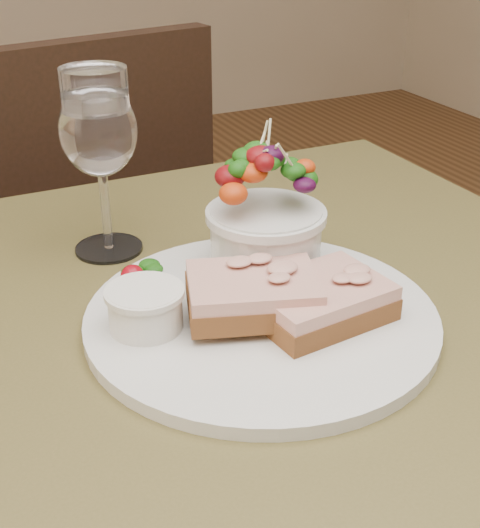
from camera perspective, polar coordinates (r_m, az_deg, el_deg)
name	(u,v)px	position (r m, az deg, el deg)	size (l,w,h in m)	color
cafe_table	(238,430)	(0.69, -0.14, -12.74)	(0.80, 0.80, 0.75)	#4B4520
chair_far	(70,351)	(1.45, -13.03, -6.60)	(0.49, 0.49, 0.90)	black
dinner_plate	(261,318)	(0.64, 1.67, -4.21)	(0.31, 0.31, 0.01)	silver
sandwich_front	(320,300)	(0.63, 6.20, -2.83)	(0.12, 0.09, 0.03)	#4E2B15
sandwich_back	(253,294)	(0.62, 1.02, -2.32)	(0.13, 0.11, 0.03)	#4E2B15
ramekin	(145,307)	(0.61, -7.36, -3.30)	(0.06, 0.06, 0.04)	silver
salad_bowl	(266,212)	(0.68, 2.04, 4.09)	(0.10, 0.10, 0.13)	silver
garnish	(141,274)	(0.68, -7.72, -0.80)	(0.05, 0.04, 0.02)	#123509
wine_glass	(99,136)	(0.73, -10.90, 9.72)	(0.08, 0.08, 0.18)	white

